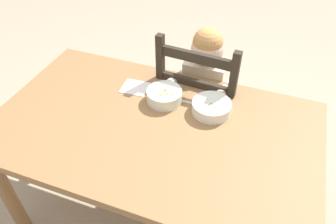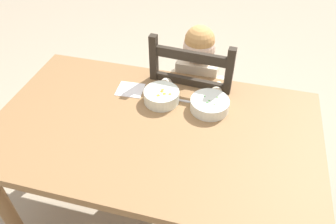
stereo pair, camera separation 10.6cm
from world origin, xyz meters
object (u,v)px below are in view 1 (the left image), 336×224
object	(u,v)px
child_figure	(203,85)
bowl_of_carrots	(164,95)
dining_chair	(201,108)
dining_table	(154,140)
bowl_of_peas	(211,107)
spoon	(182,101)

from	to	relation	value
child_figure	bowl_of_carrots	bearing A→B (deg)	-111.51
dining_chair	child_figure	bearing A→B (deg)	-56.88
bowl_of_carrots	dining_table	bearing A→B (deg)	-85.71
dining_chair	bowl_of_peas	size ratio (longest dim) A/B	5.37
bowl_of_carrots	spoon	bearing A→B (deg)	16.95
dining_table	dining_chair	distance (m)	0.51
dining_table	child_figure	world-z (taller)	child_figure
spoon	bowl_of_carrots	bearing A→B (deg)	-163.05
bowl_of_peas	spoon	distance (m)	0.15
dining_chair	spoon	world-z (taller)	dining_chair
dining_table	bowl_of_carrots	distance (m)	0.22
dining_chair	child_figure	xyz separation A→B (m)	(0.00, -0.01, 0.17)
dining_chair	bowl_of_carrots	size ratio (longest dim) A/B	5.72
child_figure	bowl_of_peas	bearing A→B (deg)	-68.48
bowl_of_carrots	spoon	size ratio (longest dim) A/B	1.23
dining_table	spoon	xyz separation A→B (m)	(0.07, 0.20, 0.10)
child_figure	bowl_of_carrots	xyz separation A→B (m)	(-0.12, -0.29, 0.11)
bowl_of_peas	spoon	xyz separation A→B (m)	(-0.15, 0.02, -0.02)
bowl_of_peas	dining_table	bearing A→B (deg)	-140.95
child_figure	bowl_of_carrots	world-z (taller)	child_figure
bowl_of_peas	spoon	size ratio (longest dim) A/B	1.31
bowl_of_peas	bowl_of_carrots	size ratio (longest dim) A/B	1.07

